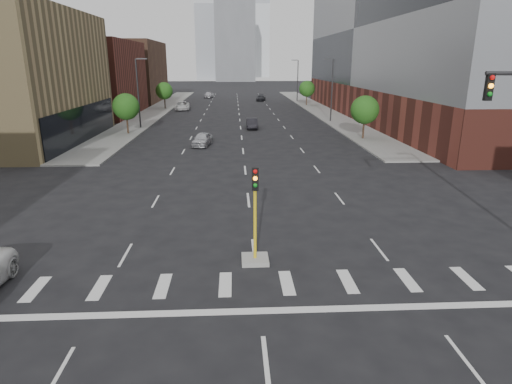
{
  "coord_description": "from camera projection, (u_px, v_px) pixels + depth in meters",
  "views": [
    {
      "loc": [
        -0.84,
        -8.46,
        8.6
      ],
      "look_at": [
        0.17,
        11.53,
        2.5
      ],
      "focal_mm": 30.0,
      "sensor_mm": 36.0,
      "label": 1
    }
  ],
  "objects": [
    {
      "name": "car_near_left",
      "position": [
        202.0,
        139.0,
        45.59
      ],
      "size": [
        2.33,
        4.32,
        1.4
      ],
      "primitive_type": "imported",
      "rotation": [
        0.0,
        0.0,
        -0.17
      ],
      "color": "#BCBCC1",
      "rests_on": "ground"
    },
    {
      "name": "tower_right",
      "position": [
        251.0,
        6.0,
        247.85
      ],
      "size": [
        20.0,
        20.0,
        80.0
      ],
      "primitive_type": "cube",
      "color": "#B2B7BC",
      "rests_on": "ground"
    },
    {
      "name": "tree_right_near",
      "position": [
        365.0,
        110.0,
        48.53
      ],
      "size": [
        3.2,
        3.2,
        4.85
      ],
      "color": "#382619",
      "rests_on": "ground"
    },
    {
      "name": "tower_mid",
      "position": [
        235.0,
        31.0,
        195.29
      ],
      "size": [
        18.0,
        18.0,
        44.0
      ],
      "primitive_type": "cube",
      "color": "slate",
      "rests_on": "ground"
    },
    {
      "name": "streetlight_right_a",
      "position": [
        331.0,
        88.0,
        62.36
      ],
      "size": [
        1.6,
        0.22,
        9.07
      ],
      "color": "#2D2D30",
      "rests_on": "ground"
    },
    {
      "name": "sidewalk_right_far",
      "position": [
        317.0,
        108.0,
        82.03
      ],
      "size": [
        5.0,
        92.0,
        0.15
      ],
      "primitive_type": "cube",
      "color": "gray",
      "rests_on": "ground"
    },
    {
      "name": "streetlight_left",
      "position": [
        139.0,
        90.0,
        56.29
      ],
      "size": [
        1.6,
        0.22,
        9.07
      ],
      "color": "#2D2D30",
      "rests_on": "ground"
    },
    {
      "name": "building_right_main",
      "position": [
        429.0,
        46.0,
        66.17
      ],
      "size": [
        24.0,
        70.0,
        22.0
      ],
      "color": "brown",
      "rests_on": "ground"
    },
    {
      "name": "car_mid_right",
      "position": [
        252.0,
        124.0,
        57.39
      ],
      "size": [
        1.47,
        4.14,
        1.36
      ],
      "primitive_type": "imported",
      "rotation": [
        0.0,
        0.0,
        0.01
      ],
      "color": "black",
      "rests_on": "ground"
    },
    {
      "name": "tree_right_far",
      "position": [
        307.0,
        89.0,
        86.74
      ],
      "size": [
        3.2,
        3.2,
        4.85
      ],
      "color": "#382619",
      "rests_on": "ground"
    },
    {
      "name": "car_distant",
      "position": [
        209.0,
        95.0,
        107.13
      ],
      "size": [
        2.5,
        4.64,
        1.5
      ],
      "primitive_type": "imported",
      "rotation": [
        0.0,
        0.0,
        -0.17
      ],
      "color": "silver",
      "rests_on": "ground"
    },
    {
      "name": "car_far_left",
      "position": [
        182.0,
        106.0,
        79.67
      ],
      "size": [
        3.0,
        5.78,
        1.56
      ],
      "primitive_type": "imported",
      "rotation": [
        0.0,
        0.0,
        0.07
      ],
      "color": "silver",
      "rests_on": "ground"
    },
    {
      "name": "building_left_far_a",
      "position": [
        72.0,
        78.0,
        70.61
      ],
      "size": [
        20.0,
        22.0,
        12.0
      ],
      "primitive_type": "cube",
      "color": "brown",
      "rests_on": "ground"
    },
    {
      "name": "tree_left_far",
      "position": [
        164.0,
        91.0,
        80.62
      ],
      "size": [
        3.2,
        3.2,
        4.85
      ],
      "color": "#382619",
      "rests_on": "ground"
    },
    {
      "name": "streetlight_right_b",
      "position": [
        297.0,
        79.0,
        95.8
      ],
      "size": [
        1.6,
        0.22,
        9.07
      ],
      "color": "#2D2D30",
      "rests_on": "ground"
    },
    {
      "name": "median_traffic_signal",
      "position": [
        255.0,
        242.0,
        18.91
      ],
      "size": [
        1.2,
        1.2,
        4.4
      ],
      "color": "#999993",
      "rests_on": "ground"
    },
    {
      "name": "tower_left",
      "position": [
        218.0,
        6.0,
        210.23
      ],
      "size": [
        22.0,
        22.0,
        70.0
      ],
      "primitive_type": "cube",
      "color": "#B2B7BC",
      "rests_on": "ground"
    },
    {
      "name": "tree_left_near",
      "position": [
        126.0,
        107.0,
        51.96
      ],
      "size": [
        3.2,
        3.2,
        4.85
      ],
      "color": "#382619",
      "rests_on": "ground"
    },
    {
      "name": "sidewalk_left_far",
      "position": [
        159.0,
        109.0,
        80.58
      ],
      "size": [
        5.0,
        92.0,
        0.15
      ],
      "primitive_type": "cube",
      "color": "gray",
      "rests_on": "ground"
    },
    {
      "name": "building_left_far_b",
      "position": [
        114.0,
        72.0,
        95.3
      ],
      "size": [
        20.0,
        24.0,
        13.0
      ],
      "primitive_type": "cube",
      "color": "brown",
      "rests_on": "ground"
    },
    {
      "name": "car_deep_right",
      "position": [
        261.0,
        98.0,
        98.29
      ],
      "size": [
        2.6,
        4.89,
        1.35
      ],
      "primitive_type": "imported",
      "rotation": [
        0.0,
        0.0,
        -0.16
      ],
      "color": "black",
      "rests_on": "ground"
    }
  ]
}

